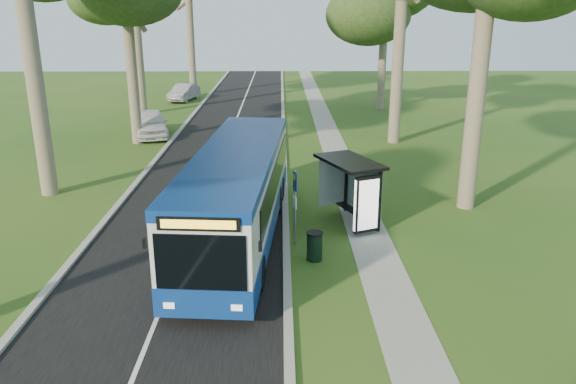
# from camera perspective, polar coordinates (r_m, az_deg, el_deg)

# --- Properties ---
(ground) EXTENTS (120.00, 120.00, 0.00)m
(ground) POSITION_cam_1_polar(r_m,az_deg,el_deg) (17.77, -0.10, -8.13)
(ground) COLOR #2A4F18
(ground) RESTS_ON ground
(road) EXTENTS (7.00, 100.00, 0.02)m
(road) POSITION_cam_1_polar(r_m,az_deg,el_deg) (27.31, -7.71, 1.23)
(road) COLOR black
(road) RESTS_ON ground
(kerb_east) EXTENTS (0.25, 100.00, 0.12)m
(kerb_east) POSITION_cam_1_polar(r_m,az_deg,el_deg) (27.09, -0.34, 1.37)
(kerb_east) COLOR #9E9B93
(kerb_east) RESTS_ON ground
(kerb_west) EXTENTS (0.25, 100.00, 0.12)m
(kerb_west) POSITION_cam_1_polar(r_m,az_deg,el_deg) (27.94, -14.86, 1.27)
(kerb_west) COLOR #9E9B93
(kerb_west) RESTS_ON ground
(centre_line) EXTENTS (0.12, 100.00, 0.00)m
(centre_line) POSITION_cam_1_polar(r_m,az_deg,el_deg) (27.30, -7.71, 1.25)
(centre_line) COLOR white
(centre_line) RESTS_ON road
(footpath) EXTENTS (1.50, 100.00, 0.02)m
(footpath) POSITION_cam_1_polar(r_m,az_deg,el_deg) (27.29, 5.97, 1.28)
(footpath) COLOR gray
(footpath) RESTS_ON ground
(bus) EXTENTS (3.51, 12.45, 3.26)m
(bus) POSITION_cam_1_polar(r_m,az_deg,el_deg) (19.71, -5.12, -0.21)
(bus) COLOR white
(bus) RESTS_ON ground
(bus_stop_sign) EXTENTS (0.14, 0.37, 2.66)m
(bus_stop_sign) POSITION_cam_1_polar(r_m,az_deg,el_deg) (19.21, 0.71, -0.75)
(bus_stop_sign) COLOR gray
(bus_stop_sign) RESTS_ON ground
(bus_shelter) EXTENTS (2.61, 3.31, 2.51)m
(bus_shelter) POSITION_cam_1_polar(r_m,az_deg,el_deg) (20.84, 6.73, 0.97)
(bus_shelter) COLOR black
(bus_shelter) RESTS_ON ground
(litter_bin) EXTENTS (0.55, 0.55, 0.97)m
(litter_bin) POSITION_cam_1_polar(r_m,az_deg,el_deg) (18.41, 2.72, -5.50)
(litter_bin) COLOR black
(litter_bin) RESTS_ON ground
(car_white) EXTENTS (3.21, 5.31, 1.69)m
(car_white) POSITION_cam_1_polar(r_m,az_deg,el_deg) (37.45, -13.77, 6.78)
(car_white) COLOR white
(car_white) RESTS_ON ground
(car_silver) EXTENTS (2.46, 4.65, 1.46)m
(car_silver) POSITION_cam_1_polar(r_m,az_deg,el_deg) (51.99, -10.54, 9.91)
(car_silver) COLOR #A3A5AA
(car_silver) RESTS_ON ground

